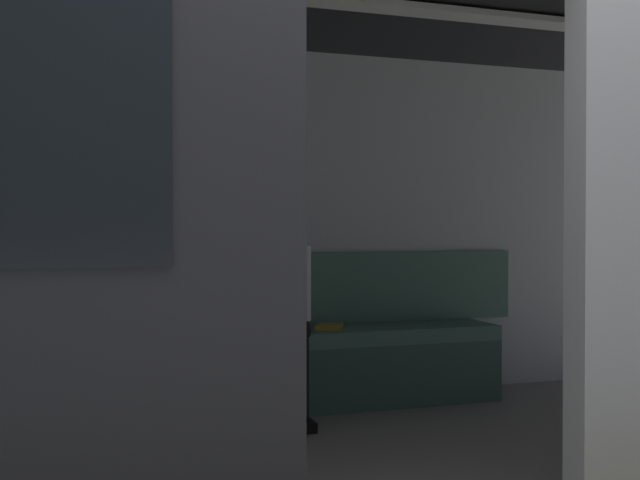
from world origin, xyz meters
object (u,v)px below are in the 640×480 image
(train_car, at_px, (311,134))
(bench_seat, at_px, (269,352))
(person_seated, at_px, (268,296))
(handbag, at_px, (182,321))
(book, at_px, (329,326))
(grab_pole_door, at_px, (276,228))

(train_car, distance_m, bench_seat, 1.51)
(person_seated, bearing_deg, handbag, -9.40)
(bench_seat, height_order, book, book)
(book, bearing_deg, person_seated, 39.37)
(train_car, xyz_separation_m, person_seated, (-0.05, -0.92, -0.82))
(bench_seat, relative_size, person_seated, 2.42)
(person_seated, height_order, book, person_seated)
(handbag, xyz_separation_m, book, (-0.89, -0.01, -0.07))
(person_seated, xyz_separation_m, book, (-0.41, -0.09, -0.20))
(grab_pole_door, bearing_deg, person_seated, -104.43)
(train_car, relative_size, grab_pole_door, 2.96)
(book, bearing_deg, train_car, 92.45)
(bench_seat, relative_size, grab_pole_door, 1.34)
(train_car, height_order, grab_pole_door, train_car)
(handbag, xyz_separation_m, grab_pole_door, (-0.06, 1.69, 0.52))
(person_seated, bearing_deg, book, -167.32)
(person_seated, xyz_separation_m, handbag, (0.48, -0.08, -0.13))
(train_car, xyz_separation_m, handbag, (0.43, -1.00, -0.95))
(grab_pole_door, bearing_deg, bench_seat, -104.66)
(train_car, relative_size, book, 29.09)
(train_car, bearing_deg, grab_pole_door, 62.22)
(train_car, relative_size, person_seated, 5.32)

